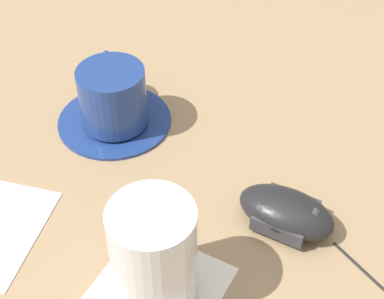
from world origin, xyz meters
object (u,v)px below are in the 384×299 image
coffee_cup (112,95)px  computer_mouse (286,212)px  drinking_glass (154,254)px  saucer (115,120)px

coffee_cup → computer_mouse: size_ratio=0.90×
coffee_cup → drinking_glass: drinking_glass is taller
coffee_cup → drinking_glass: (0.21, -0.14, 0.01)m
saucer → coffee_cup: size_ratio=1.38×
computer_mouse → drinking_glass: drinking_glass is taller
saucer → computer_mouse: bearing=2.5°
computer_mouse → drinking_glass: bearing=-105.2°
saucer → computer_mouse: computer_mouse is taller
coffee_cup → drinking_glass: size_ratio=0.93×
drinking_glass → coffee_cup: bearing=147.1°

